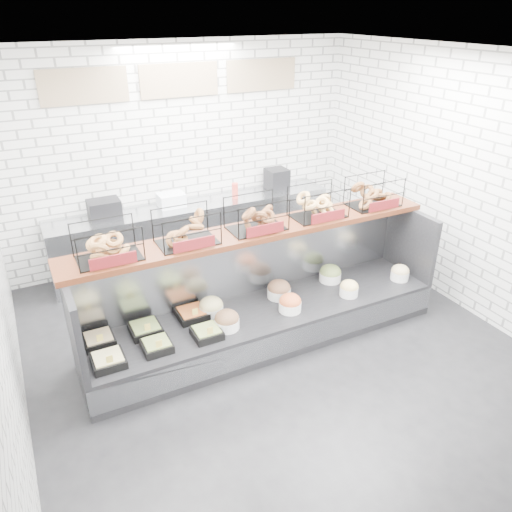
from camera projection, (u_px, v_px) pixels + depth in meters
ground at (278, 352)px, 5.41m from camera, size 5.50×5.50×0.00m
room_shell at (253, 152)px, 4.96m from camera, size 5.02×5.51×3.01m
display_case at (262, 312)px, 5.53m from camera, size 4.00×0.90×1.20m
bagel_shelf at (256, 218)px, 5.20m from camera, size 4.10×0.50×0.40m
prep_counter at (196, 232)px, 7.13m from camera, size 4.00×0.60×1.20m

